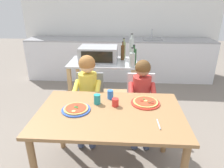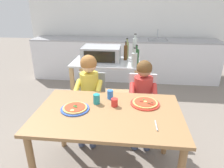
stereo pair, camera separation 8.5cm
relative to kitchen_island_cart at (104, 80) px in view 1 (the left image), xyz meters
The scene contains 21 objects.
ground_plane 0.60m from the kitchen_island_cart, 21.36° to the left, with size 12.67×12.67×0.00m, color slate.
back_wall_tiled 2.18m from the kitchen_island_cart, 84.82° to the left, with size 4.46×0.14×2.70m.
kitchen_counter 1.64m from the kitchen_island_cart, 83.50° to the left, with size 4.01×0.60×1.09m.
kitchen_island_cart is the anchor object (origin of this frame).
toaster_oven 0.40m from the kitchen_island_cart, 158.91° to the left, with size 0.53×0.38×0.21m.
bottle_tall_green_wine 0.61m from the kitchen_island_cart, 30.20° to the right, with size 0.07×0.07×0.26m.
bottle_clear_vinegar 0.49m from the kitchen_island_cart, 19.59° to the left, with size 0.05×0.05×0.27m.
bottle_dark_olive_oil 0.54m from the kitchen_island_cart, 33.13° to the left, with size 0.05×0.05×0.30m.
bottle_brown_beer 0.64m from the kitchen_island_cart, 27.93° to the left, with size 0.07×0.07×0.36m.
bottle_squat_spirits 0.60m from the kitchen_island_cart, 16.17° to the right, with size 0.07×0.07×0.27m.
dining_table 1.21m from the kitchen_island_cart, 81.26° to the right, with size 1.33×0.85×0.73m.
dining_chair_left 0.51m from the kitchen_island_cart, 104.91° to the right, with size 0.36×0.36×0.81m.
dining_chair_right 0.71m from the kitchen_island_cart, 42.41° to the right, with size 0.36×0.36×0.81m.
child_in_yellow_shirt 0.63m from the kitchen_island_cart, 102.14° to the right, with size 0.32×0.42×1.07m.
child_in_red_shirt 0.80m from the kitchen_island_cart, 48.96° to the right, with size 0.32×0.42×1.02m.
pizza_plate_blue_rimmed 1.21m from the kitchen_island_cart, 96.26° to the right, with size 0.27×0.27×0.03m.
pizza_plate_red_rimmed 1.15m from the kitchen_island_cart, 62.78° to the right, with size 0.28×0.28×0.03m.
drinking_cup_red 1.12m from the kitchen_island_cart, 78.13° to the right, with size 0.07×0.07×0.08m, color red.
drinking_cup_blue 0.96m from the kitchen_island_cart, 79.68° to the right, with size 0.06×0.06×0.09m, color blue.
drinking_cup_teal 1.07m from the kitchen_island_cart, 87.36° to the right, with size 0.07×0.07×0.10m, color teal.
serving_spoon 1.51m from the kitchen_island_cart, 66.61° to the right, with size 0.01×0.01×0.14m, color #B7BABF.
Camera 1 is at (0.12, -1.62, 1.68)m, focal length 32.74 mm.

